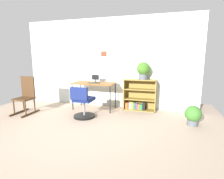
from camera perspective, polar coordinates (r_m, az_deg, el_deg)
The scene contains 10 objects.
ground_plane at distance 3.54m, azimuth -12.99°, elevation -13.95°, with size 6.24×6.24×0.00m, color gray.
wall_back at distance 5.21m, azimuth -1.79°, elevation 8.58°, with size 5.20×0.12×2.56m.
desk at distance 4.90m, azimuth -5.89°, elevation 1.58°, with size 1.18×0.60×0.76m.
monitor at distance 4.94m, azimuth -5.45°, elevation 3.50°, with size 0.21×0.16×0.21m.
keyboard at distance 4.76m, azimuth -6.06°, elevation 2.13°, with size 0.33×0.11×0.02m, color #2F3321.
office_chair at distance 4.25m, azimuth -9.47°, elevation -4.82°, with size 0.52×0.55×0.78m.
rocking_chair at distance 5.08m, azimuth -26.37°, elevation -1.66°, with size 0.42×0.64×0.96m.
bookshelf_low at distance 4.90m, azimuth 8.92°, elevation -2.20°, with size 0.87×0.30×0.87m.
potted_plant_on_shelf at distance 4.73m, azimuth 10.24°, elevation 6.34°, with size 0.35×0.35×0.46m.
potted_plant_floor at distance 4.15m, azimuth 25.04°, elevation -7.51°, with size 0.35×0.35×0.44m.
Camera 1 is at (1.63, -2.79, 1.44)m, focal length 27.90 mm.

